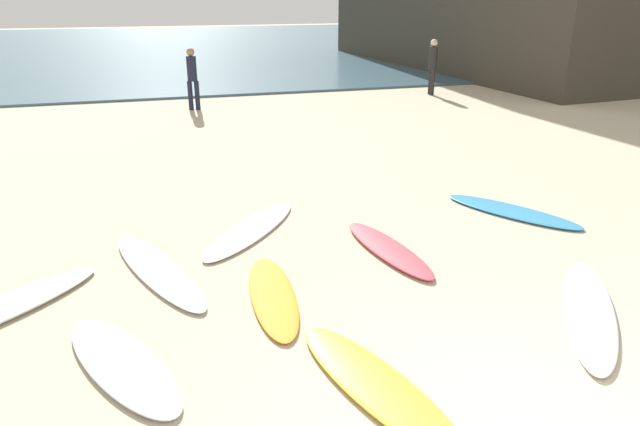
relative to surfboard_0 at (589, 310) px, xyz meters
The scene contains 12 objects.
ocean_water 35.01m from the surfboard_0, 93.07° to the left, with size 120.00×40.00×0.08m, color #426675.
surfboard_0 is the anchor object (origin of this frame).
surfboard_1 5.07m from the surfboard_0, 152.37° to the left, with size 0.51×2.53×0.07m, color white.
surfboard_2 2.57m from the surfboard_0, 125.14° to the left, with size 0.48×2.02×0.09m, color #DB4C57.
surfboard_3 3.51m from the surfboard_0, 157.80° to the left, with size 0.51×1.98×0.07m, color gold.
surfboard_5 2.76m from the surfboard_0, 169.47° to the right, with size 0.57×2.16×0.08m, color yellow.
surfboard_6 3.04m from the surfboard_0, 71.22° to the left, with size 0.60×2.23×0.07m, color #44A2DB.
surfboard_7 6.40m from the surfboard_0, 162.57° to the left, with size 0.56×2.21×0.08m, color silver.
surfboard_8 4.58m from the surfboard_0, 133.33° to the left, with size 0.58×2.39×0.07m, color white.
surfboard_9 4.90m from the surfboard_0, behind, with size 0.59×1.99×0.07m, color silver.
beachgoer_near 14.27m from the surfboard_0, 69.97° to the left, with size 0.32×0.34×1.82m.
beachgoer_mid 13.38m from the surfboard_0, 103.38° to the left, with size 0.34×0.33×1.78m.
Camera 1 is at (-2.50, -2.72, 3.30)m, focal length 32.05 mm.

